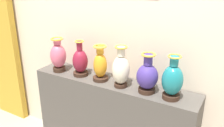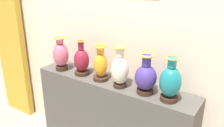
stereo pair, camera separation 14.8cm
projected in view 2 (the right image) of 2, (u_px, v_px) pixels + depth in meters
name	position (u px, v px, depth m)	size (l,w,h in m)	color
display_shelf	(112.00, 123.00, 2.52)	(1.67, 0.33, 0.95)	#4C4742
back_wall	(125.00, 27.00, 2.35)	(4.39, 0.14, 2.84)	beige
curtain_gold	(10.00, 35.00, 3.25)	(0.51, 0.08, 2.27)	gold
vase_rose	(61.00, 55.00, 2.56)	(0.16, 0.16, 0.36)	#382319
vase_burgundy	(82.00, 61.00, 2.45)	(0.15, 0.15, 0.36)	#382319
vase_amber	(101.00, 65.00, 2.33)	(0.15, 0.15, 0.35)	#382319
vase_ivory	(120.00, 69.00, 2.18)	(0.16, 0.16, 0.39)	#382319
vase_indigo	(146.00, 77.00, 2.07)	(0.19, 0.19, 0.36)	#382319
vase_teal	(170.00, 82.00, 1.95)	(0.17, 0.17, 0.38)	#382319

